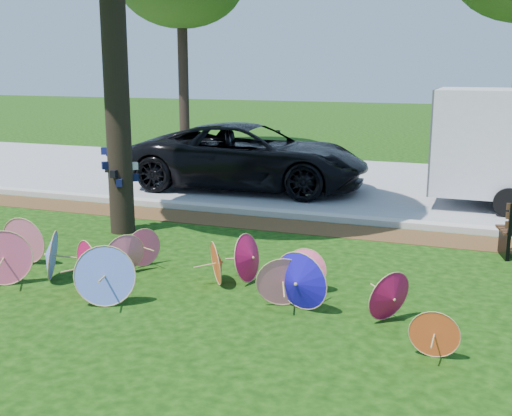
# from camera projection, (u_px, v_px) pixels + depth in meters

# --- Properties ---
(ground) EXTENTS (90.00, 90.00, 0.00)m
(ground) POSITION_uv_depth(u_px,v_px,m) (164.00, 307.00, 8.11)
(ground) COLOR black
(ground) RESTS_ON ground
(mulch_strip) EXTENTS (90.00, 1.00, 0.01)m
(mulch_strip) POSITION_uv_depth(u_px,v_px,m) (277.00, 225.00, 12.22)
(mulch_strip) COLOR #472D16
(mulch_strip) RESTS_ON ground
(curb) EXTENTS (90.00, 0.30, 0.12)m
(curb) POSITION_uv_depth(u_px,v_px,m) (288.00, 214.00, 12.85)
(curb) COLOR #B7B5AD
(curb) RESTS_ON ground
(street) EXTENTS (90.00, 8.00, 0.01)m
(street) POSITION_uv_depth(u_px,v_px,m) (336.00, 182.00, 16.66)
(street) COLOR gray
(street) RESTS_ON ground
(parasol_pile) EXTENTS (6.82, 2.11, 0.80)m
(parasol_pile) POSITION_uv_depth(u_px,v_px,m) (162.00, 266.00, 8.61)
(parasol_pile) COLOR #657EF2
(parasol_pile) RESTS_ON ground
(black_van) EXTENTS (5.86, 2.96, 1.59)m
(black_van) POSITION_uv_depth(u_px,v_px,m) (250.00, 157.00, 15.64)
(black_van) COLOR black
(black_van) RESTS_ON ground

